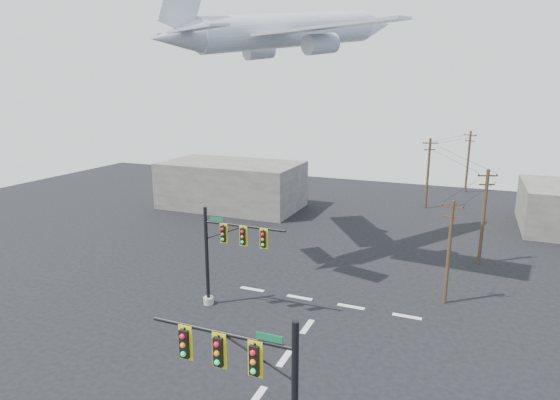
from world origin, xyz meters
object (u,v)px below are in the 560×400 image
at_px(signal_mast_near, 257,395).
at_px(utility_pole_b, 484,215).
at_px(utility_pole_d, 468,160).
at_px(airliner, 290,31).
at_px(utility_pole_c, 428,172).
at_px(utility_pole_a, 449,251).
at_px(signal_mast_far, 225,254).

bearing_deg(signal_mast_near, utility_pole_b, 74.67).
bearing_deg(utility_pole_d, airliner, -89.86).
bearing_deg(utility_pole_c, signal_mast_near, -112.59).
relative_size(utility_pole_b, airliner, 0.37).
bearing_deg(signal_mast_near, utility_pole_c, 87.99).
distance_m(signal_mast_near, utility_pole_d, 62.03).
xyz_separation_m(utility_pole_a, utility_pole_d, (0.56, 41.39, 0.79)).
height_order(signal_mast_near, utility_pole_a, utility_pole_a).
relative_size(signal_mast_far, airliner, 0.32).
xyz_separation_m(signal_mast_far, utility_pole_a, (14.63, 6.88, -0.06)).
relative_size(signal_mast_near, utility_pole_a, 0.97).
bearing_deg(utility_pole_c, signal_mast_far, -126.96).
bearing_deg(utility_pole_b, signal_mast_far, -157.15).
height_order(utility_pole_b, airliner, airliner).
relative_size(signal_mast_far, utility_pole_b, 0.85).
distance_m(signal_mast_far, utility_pole_a, 16.17).
xyz_separation_m(signal_mast_far, utility_pole_d, (15.20, 48.27, 0.73)).
bearing_deg(utility_pole_d, utility_pole_c, -87.81).
bearing_deg(signal_mast_far, utility_pole_d, 72.53).
bearing_deg(utility_pole_b, signal_mast_near, -126.80).
distance_m(signal_mast_near, utility_pole_b, 31.16).
distance_m(utility_pole_b, airliner, 23.53).
bearing_deg(signal_mast_far, airliner, 89.35).
xyz_separation_m(signal_mast_far, utility_pole_c, (10.51, 35.79, 0.68)).
xyz_separation_m(signal_mast_near, utility_pole_a, (5.85, 20.31, -0.16)).
bearing_deg(utility_pole_c, airliner, -134.25).
xyz_separation_m(utility_pole_a, utility_pole_b, (2.39, 9.74, 0.45)).
bearing_deg(utility_pole_d, signal_mast_far, -84.72).
distance_m(utility_pole_a, utility_pole_c, 29.20).
relative_size(utility_pole_a, utility_pole_d, 0.84).
bearing_deg(utility_pole_a, signal_mast_near, -104.81).
bearing_deg(airliner, utility_pole_b, -43.78).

